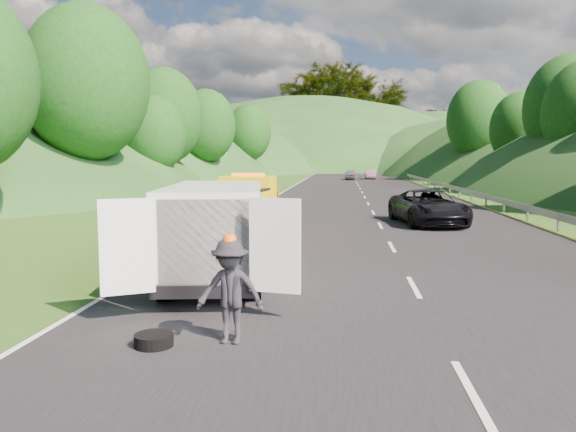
# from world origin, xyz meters

# --- Properties ---
(ground) EXTENTS (320.00, 320.00, 0.00)m
(ground) POSITION_xyz_m (0.00, 0.00, 0.00)
(ground) COLOR #38661E
(ground) RESTS_ON ground
(road_surface) EXTENTS (14.00, 200.00, 0.02)m
(road_surface) POSITION_xyz_m (3.00, 40.00, 0.01)
(road_surface) COLOR black
(road_surface) RESTS_ON ground
(guardrail) EXTENTS (0.06, 140.00, 1.52)m
(guardrail) POSITION_xyz_m (10.30, 52.50, 0.00)
(guardrail) COLOR gray
(guardrail) RESTS_ON ground
(tree_line_left) EXTENTS (14.00, 140.00, 14.00)m
(tree_line_left) POSITION_xyz_m (-19.00, 60.00, 0.00)
(tree_line_left) COLOR #1F5218
(tree_line_left) RESTS_ON ground
(tree_line_right) EXTENTS (14.00, 140.00, 14.00)m
(tree_line_right) POSITION_xyz_m (23.00, 60.00, 0.00)
(tree_line_right) COLOR #1F5218
(tree_line_right) RESTS_ON ground
(hills_backdrop) EXTENTS (201.00, 288.60, 44.00)m
(hills_backdrop) POSITION_xyz_m (6.50, 134.70, 0.00)
(hills_backdrop) COLOR #2D5B23
(hills_backdrop) RESTS_ON ground
(tow_truck) EXTENTS (2.57, 5.81, 2.43)m
(tow_truck) POSITION_xyz_m (-2.65, 6.54, 1.19)
(tow_truck) COLOR black
(tow_truck) RESTS_ON ground
(white_van) EXTENTS (3.83, 7.08, 2.40)m
(white_van) POSITION_xyz_m (-1.78, -1.79, 1.36)
(white_van) COLOR black
(white_van) RESTS_ON ground
(woman) EXTENTS (0.49, 0.65, 1.73)m
(woman) POSITION_xyz_m (-3.91, 1.82, 0.00)
(woman) COLOR silver
(woman) RESTS_ON ground
(child) EXTENTS (0.60, 0.56, 0.98)m
(child) POSITION_xyz_m (-2.79, -1.57, 0.00)
(child) COLOR tan
(child) RESTS_ON ground
(worker) EXTENTS (1.14, 0.68, 1.73)m
(worker) POSITION_xyz_m (-0.51, -6.36, 0.00)
(worker) COLOR black
(worker) RESTS_ON ground
(suitcase) EXTENTS (0.40, 0.29, 0.59)m
(suitcase) POSITION_xyz_m (-4.89, -0.28, 0.29)
(suitcase) COLOR #625F4A
(suitcase) RESTS_ON ground
(spare_tire) EXTENTS (0.64, 0.64, 0.20)m
(spare_tire) POSITION_xyz_m (-1.72, -6.64, 0.00)
(spare_tire) COLOR black
(spare_tire) RESTS_ON ground
(passing_suv) EXTENTS (3.42, 5.96, 1.57)m
(passing_suv) POSITION_xyz_m (5.21, 10.77, 0.00)
(passing_suv) COLOR black
(passing_suv) RESTS_ON ground
(dist_car_a) EXTENTS (1.70, 4.22, 1.44)m
(dist_car_a) POSITION_xyz_m (2.48, 61.95, 0.00)
(dist_car_a) COLOR #56565C
(dist_car_a) RESTS_ON ground
(dist_car_b) EXTENTS (1.42, 4.08, 1.34)m
(dist_car_b) POSITION_xyz_m (5.13, 64.05, 0.00)
(dist_car_b) COLOR #6A4753
(dist_car_b) RESTS_ON ground
(dist_car_c) EXTENTS (2.11, 5.18, 1.50)m
(dist_car_c) POSITION_xyz_m (2.87, 94.14, 0.00)
(dist_car_c) COLOR #A9546E
(dist_car_c) RESTS_ON ground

